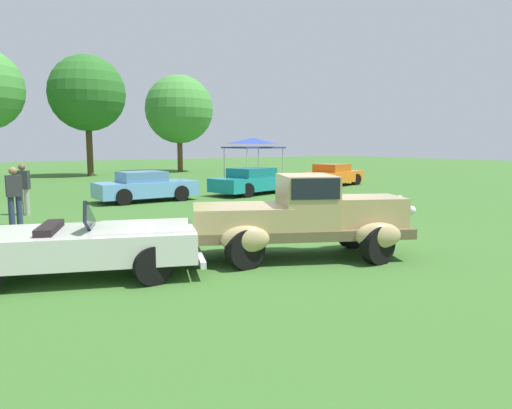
# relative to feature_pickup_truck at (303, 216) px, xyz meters

# --- Properties ---
(ground_plane) EXTENTS (120.00, 120.00, 0.00)m
(ground_plane) POSITION_rel_feature_pickup_truck_xyz_m (0.40, 0.47, -0.87)
(ground_plane) COLOR #386628
(feature_pickup_truck) EXTENTS (4.52, 3.23, 1.70)m
(feature_pickup_truck) POSITION_rel_feature_pickup_truck_xyz_m (0.00, 0.00, 0.00)
(feature_pickup_truck) COLOR brown
(feature_pickup_truck) RESTS_ON ground_plane
(neighbor_convertible) EXTENTS (4.59, 3.15, 1.40)m
(neighbor_convertible) POSITION_rel_feature_pickup_truck_xyz_m (-4.08, 1.11, -0.29)
(neighbor_convertible) COLOR silver
(neighbor_convertible) RESTS_ON ground_plane
(show_car_skyblue) EXTENTS (3.98, 1.73, 1.22)m
(show_car_skyblue) POSITION_rel_feature_pickup_truck_xyz_m (0.88, 10.93, -0.27)
(show_car_skyblue) COLOR #669EDB
(show_car_skyblue) RESTS_ON ground_plane
(show_car_teal) EXTENTS (4.73, 2.69, 1.22)m
(show_car_teal) POSITION_rel_feature_pickup_truck_xyz_m (6.12, 10.75, -0.27)
(show_car_teal) COLOR teal
(show_car_teal) RESTS_ON ground_plane
(show_car_orange) EXTENTS (4.40, 2.75, 1.22)m
(show_car_orange) POSITION_rel_feature_pickup_truck_xyz_m (12.22, 11.86, -0.27)
(show_car_orange) COLOR orange
(show_car_orange) RESTS_ON ground_plane
(spectator_near_truck) EXTENTS (0.40, 0.25, 1.69)m
(spectator_near_truck) POSITION_rel_feature_pickup_truck_xyz_m (-4.34, 7.30, 0.05)
(spectator_near_truck) COLOR #283351
(spectator_near_truck) RESTS_ON ground_plane
(spectator_by_row) EXTENTS (0.47, 0.41, 1.69)m
(spectator_by_row) POSITION_rel_feature_pickup_truck_xyz_m (-3.80, 9.59, 0.05)
(spectator_by_row) COLOR #9E998E
(spectator_by_row) RESTS_ON ground_plane
(canopy_tent_right_field) EXTENTS (2.96, 2.96, 2.71)m
(canopy_tent_right_field) POSITION_rel_feature_pickup_truck_xyz_m (10.48, 17.30, 1.56)
(canopy_tent_right_field) COLOR #B7B7BC
(canopy_tent_right_field) RESTS_ON ground_plane
(treeline_center) EXTENTS (5.36, 5.36, 8.59)m
(treeline_center) POSITION_rel_feature_pickup_truck_xyz_m (3.17, 27.57, 5.02)
(treeline_center) COLOR #47331E
(treeline_center) RESTS_ON ground_plane
(treeline_mid_right) EXTENTS (5.63, 5.63, 7.99)m
(treeline_mid_right) POSITION_rel_feature_pickup_truck_xyz_m (10.95, 28.97, 4.30)
(treeline_mid_right) COLOR brown
(treeline_mid_right) RESTS_ON ground_plane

